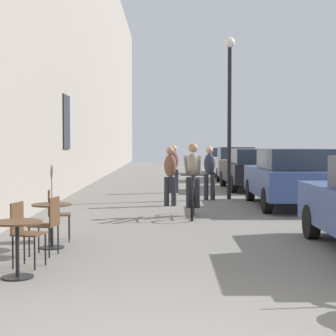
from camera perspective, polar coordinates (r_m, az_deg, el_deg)
name	(u,v)px	position (r m, az deg, el deg)	size (l,w,h in m)	color
building_facade_left	(62,17)	(18.97, -10.94, 15.20)	(0.54, 68.00, 11.73)	gray
cafe_table_near	(17,237)	(7.22, -15.43, -6.94)	(0.64, 0.64, 0.72)	black
cafe_chair_near_toward_wall	(24,230)	(7.83, -14.76, -6.21)	(0.46, 0.46, 0.89)	black
cafe_table_mid	(52,216)	(9.12, -12.02, -4.93)	(0.64, 0.64, 0.72)	black
cafe_chair_mid_toward_street	(55,211)	(9.78, -11.66, -4.44)	(0.43, 0.43, 0.89)	black
cafe_chair_mid_toward_wall	(48,222)	(8.51, -12.36, -5.49)	(0.45, 0.45, 0.89)	black
cyclist_on_bicycle	(193,182)	(12.72, 2.61, -1.45)	(0.52, 1.76, 1.74)	black
pedestrian_near	(170,173)	(14.89, 0.23, -0.48)	(0.38, 0.30, 1.61)	#26262D
pedestrian_mid	(209,170)	(16.46, 4.34, -0.21)	(0.35, 0.25, 1.61)	#26262D
pedestrian_far	(174,166)	(18.79, 0.58, 0.21)	(0.34, 0.24, 1.64)	#26262D
street_lamp	(229,97)	(16.79, 6.42, 7.37)	(0.32, 0.32, 4.90)	black
parked_car_second	(290,177)	(14.95, 12.56, -0.90)	(1.91, 4.42, 1.56)	#384C84
parked_car_third	(250,168)	(20.36, 8.57, -0.04)	(1.88, 4.27, 1.50)	black
parked_car_fourth	(234,163)	(25.61, 6.94, 0.53)	(1.93, 4.36, 1.53)	#B7B7BC
parked_car_fifth	(223,160)	(31.64, 5.70, 0.85)	(1.76, 4.09, 1.45)	#B7B7BC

